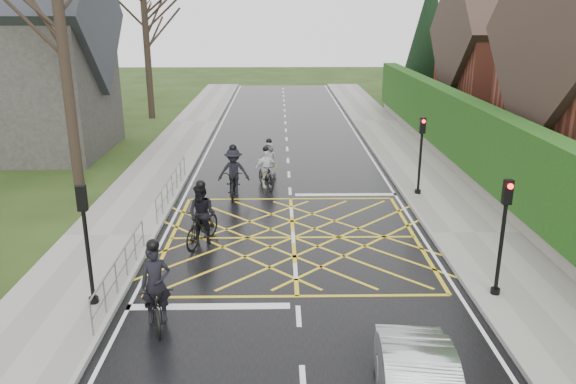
{
  "coord_description": "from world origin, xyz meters",
  "views": [
    {
      "loc": [
        -0.47,
        -17.07,
        7.07
      ],
      "look_at": [
        -0.16,
        0.87,
        1.3
      ],
      "focal_mm": 35.0,
      "sensor_mm": 36.0,
      "label": 1
    }
  ],
  "objects_px": {
    "cyclist_lead": "(269,164)",
    "cyclist_back": "(202,220)",
    "cyclist_mid": "(234,177)",
    "cyclist_front": "(266,173)",
    "cyclist_rear": "(156,296)"
  },
  "relations": [
    {
      "from": "cyclist_lead",
      "to": "cyclist_back",
      "type": "bearing_deg",
      "value": -86.26
    },
    {
      "from": "cyclist_back",
      "to": "cyclist_mid",
      "type": "bearing_deg",
      "value": 103.25
    },
    {
      "from": "cyclist_front",
      "to": "cyclist_rear",
      "type": "bearing_deg",
      "value": -123.55
    },
    {
      "from": "cyclist_rear",
      "to": "cyclist_front",
      "type": "distance_m",
      "value": 11.0
    },
    {
      "from": "cyclist_mid",
      "to": "cyclist_front",
      "type": "xyz_separation_m",
      "value": [
        1.27,
        1.05,
        -0.11
      ]
    },
    {
      "from": "cyclist_back",
      "to": "cyclist_mid",
      "type": "height_order",
      "value": "cyclist_mid"
    },
    {
      "from": "cyclist_back",
      "to": "cyclist_lead",
      "type": "distance_m",
      "value": 7.71
    },
    {
      "from": "cyclist_rear",
      "to": "cyclist_mid",
      "type": "bearing_deg",
      "value": 67.6
    },
    {
      "from": "cyclist_rear",
      "to": "cyclist_back",
      "type": "height_order",
      "value": "cyclist_back"
    },
    {
      "from": "cyclist_mid",
      "to": "cyclist_lead",
      "type": "relative_size",
      "value": 1.13
    },
    {
      "from": "cyclist_rear",
      "to": "cyclist_front",
      "type": "height_order",
      "value": "cyclist_rear"
    },
    {
      "from": "cyclist_rear",
      "to": "cyclist_front",
      "type": "bearing_deg",
      "value": 61.63
    },
    {
      "from": "cyclist_back",
      "to": "cyclist_lead",
      "type": "relative_size",
      "value": 1.12
    },
    {
      "from": "cyclist_front",
      "to": "cyclist_lead",
      "type": "height_order",
      "value": "cyclist_front"
    },
    {
      "from": "cyclist_rear",
      "to": "cyclist_mid",
      "type": "height_order",
      "value": "cyclist_mid"
    }
  ]
}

